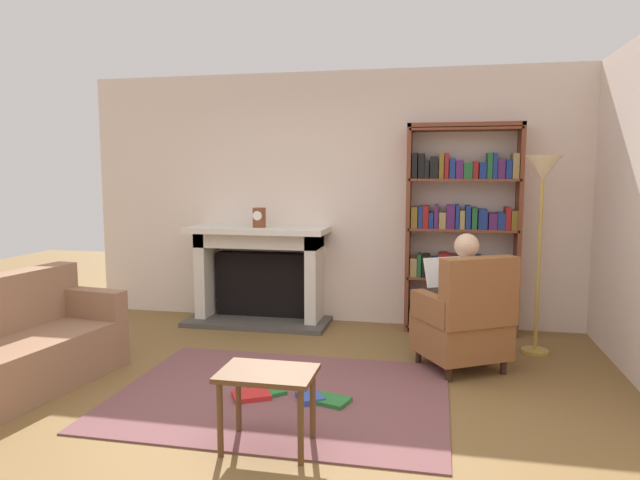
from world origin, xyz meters
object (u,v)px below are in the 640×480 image
at_px(bookshelf, 462,233).
at_px(seated_reader, 458,294).
at_px(mantel_clock, 259,218).
at_px(side_table, 267,383).
at_px(fireplace, 260,271).
at_px(sofa_floral, 8,351).
at_px(floor_lamp, 542,186).
at_px(armchair_reading, 466,320).

bearing_deg(bookshelf, seated_reader, -93.05).
xyz_separation_m(mantel_clock, side_table, (0.90, -2.68, -0.76)).
relative_size(mantel_clock, bookshelf, 0.10).
bearing_deg(fireplace, mantel_clock, -74.37).
height_order(fireplace, side_table, fireplace).
height_order(sofa_floral, floor_lamp, floor_lamp).
distance_m(armchair_reading, floor_lamp, 1.41).
distance_m(fireplace, floor_lamp, 2.99).
distance_m(bookshelf, armchair_reading, 1.34).
xyz_separation_m(mantel_clock, bookshelf, (2.10, 0.14, -0.14)).
bearing_deg(floor_lamp, side_table, -129.74).
bearing_deg(armchair_reading, mantel_clock, -58.04).
bearing_deg(seated_reader, mantel_clock, -56.46).
bearing_deg(floor_lamp, sofa_floral, -155.61).
bearing_deg(side_table, mantel_clock, 108.64).
height_order(side_table, floor_lamp, floor_lamp).
height_order(bookshelf, armchair_reading, bookshelf).
height_order(seated_reader, sofa_floral, seated_reader).
xyz_separation_m(sofa_floral, side_table, (2.12, -0.42, 0.08)).
bearing_deg(side_table, fireplace, 108.53).
bearing_deg(bookshelf, armchair_reading, -89.93).
height_order(armchair_reading, floor_lamp, floor_lamp).
xyz_separation_m(seated_reader, sofa_floral, (-3.26, -1.29, -0.30)).
relative_size(mantel_clock, seated_reader, 0.18).
height_order(seated_reader, side_table, seated_reader).
distance_m(fireplace, bookshelf, 2.18).
xyz_separation_m(bookshelf, side_table, (-1.20, -2.82, -0.62)).
height_order(armchair_reading, sofa_floral, armchair_reading).
distance_m(armchair_reading, side_table, 2.01).
bearing_deg(side_table, floor_lamp, 50.26).
bearing_deg(floor_lamp, fireplace, 168.63).
bearing_deg(seated_reader, floor_lamp, -175.11).
distance_m(mantel_clock, bookshelf, 2.11).
xyz_separation_m(mantel_clock, armchair_reading, (2.10, -1.07, -0.73)).
relative_size(bookshelf, sofa_floral, 1.19).
bearing_deg(fireplace, side_table, -71.47).
xyz_separation_m(fireplace, mantel_clock, (0.03, -0.10, 0.59)).
height_order(mantel_clock, sofa_floral, mantel_clock).
xyz_separation_m(fireplace, seated_reader, (2.07, -1.07, 0.06)).
bearing_deg(floor_lamp, mantel_clock, 170.57).
distance_m(fireplace, armchair_reading, 2.44).
bearing_deg(mantel_clock, bookshelf, 3.68).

